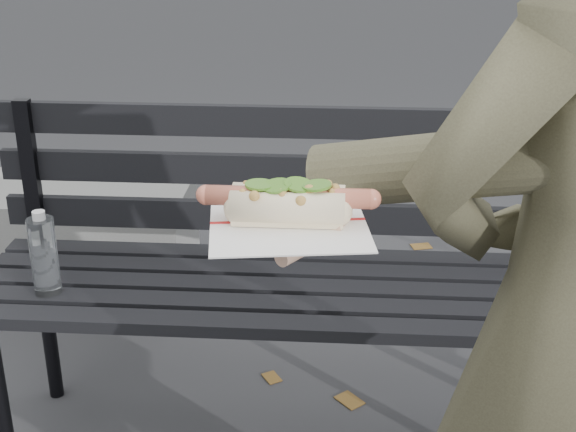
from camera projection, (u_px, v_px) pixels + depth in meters
The scene contains 3 objects.
park_bench at pixel (276, 255), 2.01m from camera, with size 1.50×0.44×0.88m.
concrete_block at pixel (24, 239), 2.88m from camera, with size 1.20×0.40×0.40m, color slate.
held_hotdog at pixel (448, 176), 1.01m from camera, with size 0.63×0.31×0.20m.
Camera 1 is at (0.08, -1.00, 1.40)m, focal length 50.00 mm.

